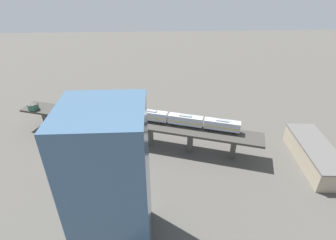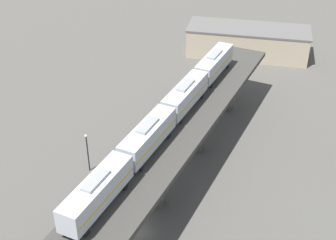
# 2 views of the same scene
# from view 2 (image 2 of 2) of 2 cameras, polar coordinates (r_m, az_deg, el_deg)

# --- Properties ---
(ground_plane) EXTENTS (400.00, 400.00, 0.00)m
(ground_plane) POSITION_cam_2_polar(r_m,az_deg,el_deg) (65.71, -3.88, -13.58)
(ground_plane) COLOR #4C4944
(elevated_viaduct) EXTENTS (37.03, 89.94, 8.98)m
(elevated_viaduct) POSITION_cam_2_polar(r_m,az_deg,el_deg) (60.32, -4.24, -8.63)
(elevated_viaduct) COLOR #393733
(elevated_viaduct) RESTS_ON ground
(subway_train) EXTENTS (18.39, 48.13, 4.45)m
(subway_train) POSITION_cam_2_polar(r_m,az_deg,el_deg) (67.94, -0.00, 0.74)
(subway_train) COLOR #ADB2BA
(subway_train) RESTS_ON elevated_viaduct
(street_lamp) EXTENTS (0.44, 0.44, 6.94)m
(street_lamp) POSITION_cam_2_polar(r_m,az_deg,el_deg) (74.30, -9.80, -3.58)
(street_lamp) COLOR black
(street_lamp) RESTS_ON ground
(warehouse_building) EXTENTS (29.34, 12.63, 6.80)m
(warehouse_building) POSITION_cam_2_polar(r_m,az_deg,el_deg) (114.49, 9.68, 9.45)
(warehouse_building) COLOR tan
(warehouse_building) RESTS_ON ground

